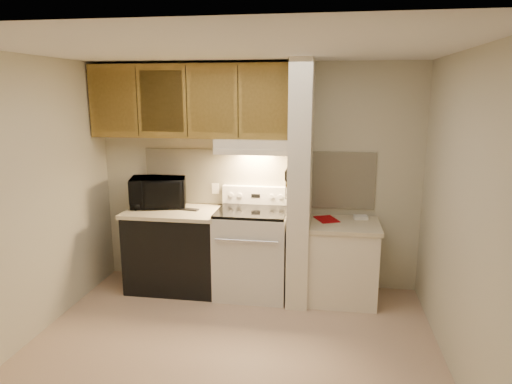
# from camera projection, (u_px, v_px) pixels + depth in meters

# --- Properties ---
(floor) EXTENTS (3.60, 3.60, 0.00)m
(floor) POSITION_uv_depth(u_px,v_px,m) (231.00, 349.00, 3.96)
(floor) COLOR #C8A88E
(floor) RESTS_ON ground
(ceiling) EXTENTS (3.60, 3.60, 0.00)m
(ceiling) POSITION_uv_depth(u_px,v_px,m) (227.00, 49.00, 3.42)
(ceiling) COLOR white
(ceiling) RESTS_ON wall_back
(wall_back) EXTENTS (3.60, 2.50, 0.02)m
(wall_back) POSITION_uv_depth(u_px,v_px,m) (257.00, 177.00, 5.14)
(wall_back) COLOR beige
(wall_back) RESTS_ON floor
(wall_left) EXTENTS (0.02, 3.00, 2.50)m
(wall_left) POSITION_uv_depth(u_px,v_px,m) (26.00, 202.00, 3.96)
(wall_left) COLOR beige
(wall_left) RESTS_ON floor
(wall_right) EXTENTS (0.02, 3.00, 2.50)m
(wall_right) POSITION_uv_depth(u_px,v_px,m) (463.00, 219.00, 3.42)
(wall_right) COLOR beige
(wall_right) RESTS_ON floor
(backsplash) EXTENTS (2.60, 0.02, 0.63)m
(backsplash) POSITION_uv_depth(u_px,v_px,m) (257.00, 178.00, 5.13)
(backsplash) COLOR #F5EBCB
(backsplash) RESTS_ON wall_back
(range_body) EXTENTS (0.76, 0.65, 0.92)m
(range_body) POSITION_uv_depth(u_px,v_px,m) (252.00, 253.00, 4.97)
(range_body) COLOR silver
(range_body) RESTS_ON floor
(oven_window) EXTENTS (0.50, 0.01, 0.30)m
(oven_window) POSITION_uv_depth(u_px,v_px,m) (247.00, 260.00, 4.66)
(oven_window) COLOR black
(oven_window) RESTS_ON range_body
(oven_handle) EXTENTS (0.65, 0.02, 0.02)m
(oven_handle) POSITION_uv_depth(u_px,v_px,m) (246.00, 241.00, 4.58)
(oven_handle) COLOR silver
(oven_handle) RESTS_ON range_body
(cooktop) EXTENTS (0.74, 0.64, 0.03)m
(cooktop) POSITION_uv_depth(u_px,v_px,m) (252.00, 211.00, 4.87)
(cooktop) COLOR black
(cooktop) RESTS_ON range_body
(range_backguard) EXTENTS (0.76, 0.08, 0.20)m
(range_backguard) POSITION_uv_depth(u_px,v_px,m) (256.00, 195.00, 5.12)
(range_backguard) COLOR silver
(range_backguard) RESTS_ON range_body
(range_display) EXTENTS (0.10, 0.01, 0.04)m
(range_display) POSITION_uv_depth(u_px,v_px,m) (256.00, 196.00, 5.08)
(range_display) COLOR black
(range_display) RESTS_ON range_backguard
(range_knob_left_outer) EXTENTS (0.05, 0.02, 0.05)m
(range_knob_left_outer) POSITION_uv_depth(u_px,v_px,m) (231.00, 195.00, 5.12)
(range_knob_left_outer) COLOR silver
(range_knob_left_outer) RESTS_ON range_backguard
(range_knob_left_inner) EXTENTS (0.05, 0.02, 0.05)m
(range_knob_left_inner) POSITION_uv_depth(u_px,v_px,m) (240.00, 195.00, 5.11)
(range_knob_left_inner) COLOR silver
(range_knob_left_inner) RESTS_ON range_backguard
(range_knob_right_inner) EXTENTS (0.05, 0.02, 0.05)m
(range_knob_right_inner) POSITION_uv_depth(u_px,v_px,m) (272.00, 196.00, 5.05)
(range_knob_right_inner) COLOR silver
(range_knob_right_inner) RESTS_ON range_backguard
(range_knob_right_outer) EXTENTS (0.05, 0.02, 0.05)m
(range_knob_right_outer) POSITION_uv_depth(u_px,v_px,m) (281.00, 197.00, 5.04)
(range_knob_right_outer) COLOR silver
(range_knob_right_outer) RESTS_ON range_backguard
(dishwasher_front) EXTENTS (1.00, 0.63, 0.87)m
(dishwasher_front) POSITION_uv_depth(u_px,v_px,m) (175.00, 251.00, 5.12)
(dishwasher_front) COLOR black
(dishwasher_front) RESTS_ON floor
(left_countertop) EXTENTS (1.04, 0.67, 0.04)m
(left_countertop) POSITION_uv_depth(u_px,v_px,m) (174.00, 212.00, 5.03)
(left_countertop) COLOR beige
(left_countertop) RESTS_ON dishwasher_front
(spoon_rest) EXTENTS (0.23, 0.11, 0.02)m
(spoon_rest) POSITION_uv_depth(u_px,v_px,m) (189.00, 209.00, 5.02)
(spoon_rest) COLOR black
(spoon_rest) RESTS_ON left_countertop
(teal_jar) EXTENTS (0.12, 0.12, 0.10)m
(teal_jar) POSITION_uv_depth(u_px,v_px,m) (179.00, 201.00, 5.20)
(teal_jar) COLOR #295A5C
(teal_jar) RESTS_ON left_countertop
(outlet) EXTENTS (0.08, 0.01, 0.12)m
(outlet) POSITION_uv_depth(u_px,v_px,m) (215.00, 189.00, 5.22)
(outlet) COLOR white
(outlet) RESTS_ON backsplash
(microwave) EXTENTS (0.69, 0.55, 0.33)m
(microwave) POSITION_uv_depth(u_px,v_px,m) (158.00, 192.00, 5.15)
(microwave) COLOR black
(microwave) RESTS_ON left_countertop
(partition_pillar) EXTENTS (0.22, 0.70, 2.50)m
(partition_pillar) POSITION_uv_depth(u_px,v_px,m) (300.00, 184.00, 4.72)
(partition_pillar) COLOR white
(partition_pillar) RESTS_ON floor
(pillar_trim) EXTENTS (0.01, 0.70, 0.04)m
(pillar_trim) POSITION_uv_depth(u_px,v_px,m) (289.00, 179.00, 4.73)
(pillar_trim) COLOR olive
(pillar_trim) RESTS_ON partition_pillar
(knife_strip) EXTENTS (0.02, 0.42, 0.04)m
(knife_strip) POSITION_uv_depth(u_px,v_px,m) (288.00, 178.00, 4.68)
(knife_strip) COLOR black
(knife_strip) RESTS_ON partition_pillar
(knife_blade_a) EXTENTS (0.01, 0.03, 0.16)m
(knife_blade_a) POSITION_uv_depth(u_px,v_px,m) (286.00, 190.00, 4.55)
(knife_blade_a) COLOR silver
(knife_blade_a) RESTS_ON knife_strip
(knife_handle_a) EXTENTS (0.02, 0.02, 0.10)m
(knife_handle_a) POSITION_uv_depth(u_px,v_px,m) (286.00, 176.00, 4.50)
(knife_handle_a) COLOR black
(knife_handle_a) RESTS_ON knife_strip
(knife_blade_b) EXTENTS (0.01, 0.04, 0.18)m
(knife_blade_b) POSITION_uv_depth(u_px,v_px,m) (286.00, 190.00, 4.62)
(knife_blade_b) COLOR silver
(knife_blade_b) RESTS_ON knife_strip
(knife_handle_b) EXTENTS (0.02, 0.02, 0.10)m
(knife_handle_b) POSITION_uv_depth(u_px,v_px,m) (287.00, 175.00, 4.58)
(knife_handle_b) COLOR black
(knife_handle_b) RESTS_ON knife_strip
(knife_blade_c) EXTENTS (0.01, 0.04, 0.20)m
(knife_blade_c) POSITION_uv_depth(u_px,v_px,m) (287.00, 190.00, 4.69)
(knife_blade_c) COLOR silver
(knife_blade_c) RESTS_ON knife_strip
(knife_handle_c) EXTENTS (0.02, 0.02, 0.10)m
(knife_handle_c) POSITION_uv_depth(u_px,v_px,m) (287.00, 173.00, 4.66)
(knife_handle_c) COLOR black
(knife_handle_c) RESTS_ON knife_strip
(knife_blade_d) EXTENTS (0.01, 0.04, 0.16)m
(knife_blade_d) POSITION_uv_depth(u_px,v_px,m) (288.00, 186.00, 4.77)
(knife_blade_d) COLOR silver
(knife_blade_d) RESTS_ON knife_strip
(knife_handle_d) EXTENTS (0.02, 0.02, 0.10)m
(knife_handle_d) POSITION_uv_depth(u_px,v_px,m) (288.00, 172.00, 4.74)
(knife_handle_d) COLOR black
(knife_handle_d) RESTS_ON knife_strip
(knife_blade_e) EXTENTS (0.01, 0.04, 0.18)m
(knife_blade_e) POSITION_uv_depth(u_px,v_px,m) (288.00, 185.00, 4.85)
(knife_blade_e) COLOR silver
(knife_blade_e) RESTS_ON knife_strip
(knife_handle_e) EXTENTS (0.02, 0.02, 0.10)m
(knife_handle_e) POSITION_uv_depth(u_px,v_px,m) (289.00, 170.00, 4.83)
(knife_handle_e) COLOR black
(knife_handle_e) RESTS_ON knife_strip
(oven_mitt) EXTENTS (0.03, 0.10, 0.24)m
(oven_mitt) POSITION_uv_depth(u_px,v_px,m) (289.00, 189.00, 4.93)
(oven_mitt) COLOR gray
(oven_mitt) RESTS_ON partition_pillar
(right_cab_base) EXTENTS (0.70, 0.60, 0.81)m
(right_cab_base) POSITION_uv_depth(u_px,v_px,m) (342.00, 263.00, 4.83)
(right_cab_base) COLOR white
(right_cab_base) RESTS_ON floor
(right_countertop) EXTENTS (0.74, 0.64, 0.04)m
(right_countertop) POSITION_uv_depth(u_px,v_px,m) (344.00, 225.00, 4.74)
(right_countertop) COLOR beige
(right_countertop) RESTS_ON right_cab_base
(red_folder) EXTENTS (0.29, 0.33, 0.01)m
(red_folder) POSITION_uv_depth(u_px,v_px,m) (327.00, 219.00, 4.86)
(red_folder) COLOR #9A070B
(red_folder) RESTS_ON right_countertop
(white_box) EXTENTS (0.16, 0.12, 0.04)m
(white_box) POSITION_uv_depth(u_px,v_px,m) (361.00, 217.00, 4.88)
(white_box) COLOR white
(white_box) RESTS_ON right_countertop
(range_hood) EXTENTS (0.78, 0.44, 0.15)m
(range_hood) POSITION_uv_depth(u_px,v_px,m) (254.00, 146.00, 4.84)
(range_hood) COLOR white
(range_hood) RESTS_ON upper_cabinets
(hood_lip) EXTENTS (0.78, 0.04, 0.06)m
(hood_lip) POSITION_uv_depth(u_px,v_px,m) (251.00, 152.00, 4.65)
(hood_lip) COLOR white
(hood_lip) RESTS_ON range_hood
(upper_cabinets) EXTENTS (2.18, 0.33, 0.77)m
(upper_cabinets) POSITION_uv_depth(u_px,v_px,m) (191.00, 101.00, 4.89)
(upper_cabinets) COLOR olive
(upper_cabinets) RESTS_ON wall_back
(cab_door_a) EXTENTS (0.46, 0.01, 0.63)m
(cab_door_a) POSITION_uv_depth(u_px,v_px,m) (113.00, 101.00, 4.86)
(cab_door_a) COLOR olive
(cab_door_a) RESTS_ON upper_cabinets
(cab_gap_a) EXTENTS (0.01, 0.01, 0.73)m
(cab_gap_a) POSITION_uv_depth(u_px,v_px,m) (137.00, 101.00, 4.82)
(cab_gap_a) COLOR black
(cab_gap_a) RESTS_ON upper_cabinets
(cab_door_b) EXTENTS (0.46, 0.01, 0.63)m
(cab_door_b) POSITION_uv_depth(u_px,v_px,m) (162.00, 101.00, 4.78)
(cab_door_b) COLOR olive
(cab_door_b) RESTS_ON upper_cabinets
(cab_gap_b) EXTENTS (0.01, 0.01, 0.73)m
(cab_gap_b) POSITION_uv_depth(u_px,v_px,m) (187.00, 102.00, 4.74)
(cab_gap_b) COLOR black
(cab_gap_b) RESTS_ON upper_cabinets
(cab_door_c) EXTENTS (0.46, 0.01, 0.63)m
(cab_door_c) POSITION_uv_depth(u_px,v_px,m) (212.00, 102.00, 4.70)
(cab_door_c) COLOR olive
(cab_door_c) RESTS_ON upper_cabinets
(cab_gap_c) EXTENTS (0.01, 0.01, 0.73)m
(cab_gap_c) POSITION_uv_depth(u_px,v_px,m) (238.00, 102.00, 4.66)
(cab_gap_c) COLOR black
(cab_gap_c) RESTS_ON upper_cabinets
(cab_door_d) EXTENTS (0.46, 0.01, 0.63)m
(cab_door_d) POSITION_uv_depth(u_px,v_px,m) (264.00, 102.00, 4.62)
(cab_door_d) COLOR olive
(cab_door_d) RESTS_ON upper_cabinets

